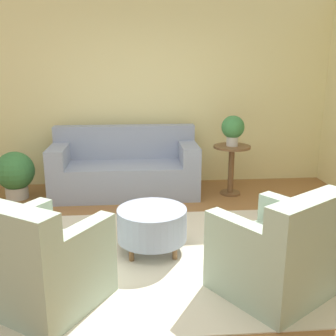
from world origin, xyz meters
TOP-DOWN VIEW (x-y plane):
  - ground_plane at (0.00, 0.00)m, footprint 16.00×16.00m
  - wall_back at (0.00, 2.57)m, footprint 9.02×0.12m
  - rug at (0.00, 0.00)m, footprint 3.27×2.30m
  - couch at (-0.34, 1.98)m, footprint 2.03×0.84m
  - armchair_left at (-0.93, -0.66)m, footprint 1.10×1.09m
  - armchair_right at (0.93, -0.66)m, footprint 1.10×1.09m
  - ottoman_table at (-0.04, 0.16)m, footprint 0.69×0.69m
  - side_table at (1.15, 1.82)m, footprint 0.51×0.51m
  - potted_plant_on_side_table at (1.15, 1.82)m, footprint 0.31×0.31m
  - potted_plant_floor at (-1.84, 1.89)m, footprint 0.53×0.53m

SIDE VIEW (x-z plane):
  - ground_plane at x=0.00m, z-range 0.00..0.00m
  - rug at x=0.00m, z-range 0.00..0.01m
  - ottoman_table at x=-0.04m, z-range 0.07..0.50m
  - armchair_left at x=-0.93m, z-range -0.09..0.79m
  - armchair_right at x=0.93m, z-range -0.09..0.79m
  - couch at x=-0.34m, z-range -0.12..0.82m
  - potted_plant_floor at x=-1.84m, z-range 0.03..0.69m
  - side_table at x=1.15m, z-range 0.12..0.83m
  - potted_plant_on_side_table at x=1.15m, z-range 0.74..1.16m
  - wall_back at x=0.00m, z-range 0.00..2.80m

